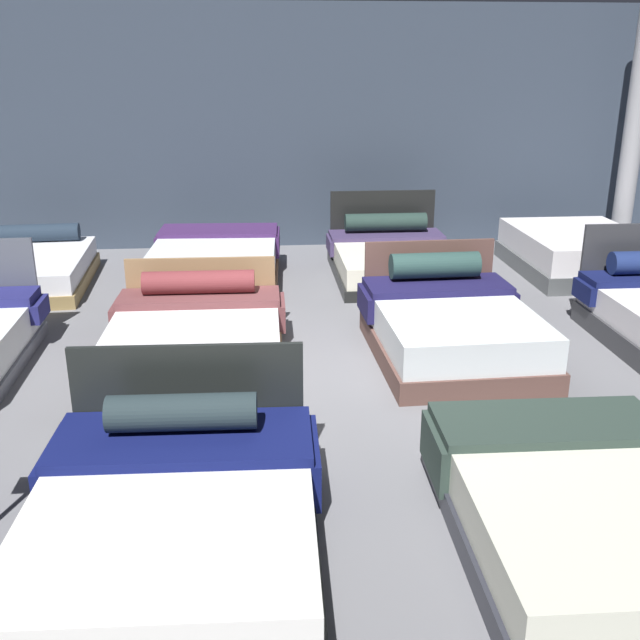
{
  "coord_description": "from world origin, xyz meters",
  "views": [
    {
      "loc": [
        -0.65,
        -6.1,
        2.68
      ],
      "look_at": [
        -0.07,
        0.4,
        0.37
      ],
      "focal_mm": 40.99,
      "sensor_mm": 36.0,
      "label": 1
    }
  ],
  "objects_px": {
    "bed_8": "(24,270)",
    "bed_10": "(394,259)",
    "bed_1": "(175,514)",
    "bed_5": "(195,341)",
    "bed_11": "(578,252)",
    "support_pillar": "(634,131)",
    "bed_6": "(451,327)",
    "bed_9": "(216,261)",
    "bed_2": "(584,512)"
  },
  "relations": [
    {
      "from": "bed_2",
      "to": "bed_5",
      "type": "bearing_deg",
      "value": 130.85
    },
    {
      "from": "bed_2",
      "to": "bed_5",
      "type": "distance_m",
      "value": 3.82
    },
    {
      "from": "bed_10",
      "to": "bed_9",
      "type": "bearing_deg",
      "value": -179.33
    },
    {
      "from": "bed_5",
      "to": "bed_8",
      "type": "xyz_separation_m",
      "value": [
        -2.34,
        2.79,
        -0.03
      ]
    },
    {
      "from": "bed_6",
      "to": "bed_1",
      "type": "bearing_deg",
      "value": -131.64
    },
    {
      "from": "bed_1",
      "to": "bed_2",
      "type": "height_order",
      "value": "bed_1"
    },
    {
      "from": "bed_8",
      "to": "support_pillar",
      "type": "distance_m",
      "value": 8.64
    },
    {
      "from": "bed_10",
      "to": "support_pillar",
      "type": "relative_size",
      "value": 0.59
    },
    {
      "from": "bed_6",
      "to": "bed_11",
      "type": "height_order",
      "value": "bed_6"
    },
    {
      "from": "bed_8",
      "to": "bed_11",
      "type": "height_order",
      "value": "bed_8"
    },
    {
      "from": "bed_2",
      "to": "bed_11",
      "type": "distance_m",
      "value": 6.24
    },
    {
      "from": "bed_2",
      "to": "bed_10",
      "type": "distance_m",
      "value": 5.79
    },
    {
      "from": "bed_1",
      "to": "support_pillar",
      "type": "height_order",
      "value": "support_pillar"
    },
    {
      "from": "bed_1",
      "to": "bed_10",
      "type": "bearing_deg",
      "value": 69.36
    },
    {
      "from": "bed_6",
      "to": "bed_8",
      "type": "bearing_deg",
      "value": 148.09
    },
    {
      "from": "bed_11",
      "to": "bed_5",
      "type": "bearing_deg",
      "value": -150.03
    },
    {
      "from": "bed_1",
      "to": "bed_6",
      "type": "xyz_separation_m",
      "value": [
        2.34,
        2.8,
        0.05
      ]
    },
    {
      "from": "bed_2",
      "to": "bed_10",
      "type": "xyz_separation_m",
      "value": [
        -0.04,
        5.79,
        0.01
      ]
    },
    {
      "from": "bed_6",
      "to": "bed_10",
      "type": "xyz_separation_m",
      "value": [
        -0.03,
        2.82,
        -0.06
      ]
    },
    {
      "from": "bed_9",
      "to": "bed_10",
      "type": "bearing_deg",
      "value": 3.57
    },
    {
      "from": "bed_6",
      "to": "bed_8",
      "type": "distance_m",
      "value": 5.51
    },
    {
      "from": "bed_8",
      "to": "bed_10",
      "type": "xyz_separation_m",
      "value": [
        4.74,
        0.06,
        0.02
      ]
    },
    {
      "from": "bed_1",
      "to": "bed_9",
      "type": "xyz_separation_m",
      "value": [
        -0.02,
        5.59,
        0.02
      ]
    },
    {
      "from": "bed_5",
      "to": "bed_9",
      "type": "height_order",
      "value": "bed_5"
    },
    {
      "from": "bed_2",
      "to": "bed_10",
      "type": "relative_size",
      "value": 1.0
    },
    {
      "from": "bed_8",
      "to": "bed_10",
      "type": "relative_size",
      "value": 1.04
    },
    {
      "from": "bed_2",
      "to": "bed_6",
      "type": "relative_size",
      "value": 1.05
    },
    {
      "from": "bed_10",
      "to": "bed_2",
      "type": "bearing_deg",
      "value": -89.81
    },
    {
      "from": "bed_1",
      "to": "bed_6",
      "type": "relative_size",
      "value": 1.04
    },
    {
      "from": "bed_8",
      "to": "support_pillar",
      "type": "height_order",
      "value": "support_pillar"
    },
    {
      "from": "bed_1",
      "to": "bed_9",
      "type": "bearing_deg",
      "value": 91.93
    },
    {
      "from": "bed_11",
      "to": "bed_6",
      "type": "bearing_deg",
      "value": -131.48
    },
    {
      "from": "support_pillar",
      "to": "bed_1",
      "type": "bearing_deg",
      "value": -131.44
    },
    {
      "from": "bed_9",
      "to": "bed_11",
      "type": "relative_size",
      "value": 1.01
    },
    {
      "from": "bed_8",
      "to": "bed_10",
      "type": "bearing_deg",
      "value": -2.44
    },
    {
      "from": "bed_8",
      "to": "bed_5",
      "type": "bearing_deg",
      "value": -53.23
    },
    {
      "from": "bed_11",
      "to": "support_pillar",
      "type": "xyz_separation_m",
      "value": [
        1.19,
        1.22,
        1.48
      ]
    },
    {
      "from": "bed_1",
      "to": "bed_8",
      "type": "bearing_deg",
      "value": 115.22
    },
    {
      "from": "bed_2",
      "to": "support_pillar",
      "type": "distance_m",
      "value": 8.0
    },
    {
      "from": "bed_1",
      "to": "support_pillar",
      "type": "relative_size",
      "value": 0.59
    },
    {
      "from": "support_pillar",
      "to": "bed_11",
      "type": "bearing_deg",
      "value": -134.31
    },
    {
      "from": "bed_8",
      "to": "bed_11",
      "type": "relative_size",
      "value": 1.04
    },
    {
      "from": "bed_8",
      "to": "support_pillar",
      "type": "relative_size",
      "value": 0.62
    },
    {
      "from": "bed_5",
      "to": "support_pillar",
      "type": "height_order",
      "value": "support_pillar"
    },
    {
      "from": "bed_1",
      "to": "bed_8",
      "type": "distance_m",
      "value": 6.07
    },
    {
      "from": "bed_2",
      "to": "bed_5",
      "type": "height_order",
      "value": "bed_5"
    },
    {
      "from": "bed_5",
      "to": "bed_11",
      "type": "relative_size",
      "value": 1.02
    },
    {
      "from": "bed_8",
      "to": "support_pillar",
      "type": "xyz_separation_m",
      "value": [
        8.42,
        1.22,
        1.54
      ]
    },
    {
      "from": "bed_1",
      "to": "bed_5",
      "type": "relative_size",
      "value": 0.97
    },
    {
      "from": "bed_6",
      "to": "bed_5",
      "type": "bearing_deg",
      "value": 178.82
    }
  ]
}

